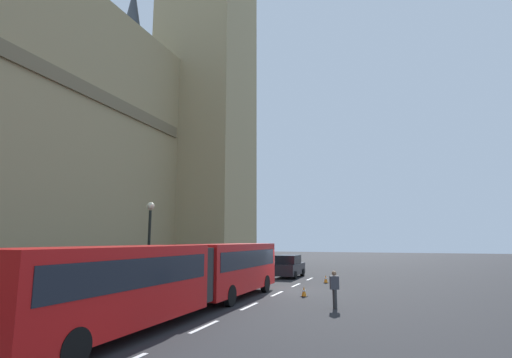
# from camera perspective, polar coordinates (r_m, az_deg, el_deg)

# --- Properties ---
(ground_plane) EXTENTS (160.00, 160.00, 0.00)m
(ground_plane) POSITION_cam_1_polar(r_m,az_deg,el_deg) (24.97, 4.25, -16.20)
(ground_plane) COLOR #262628
(lane_centre_marking) EXTENTS (25.20, 0.16, 0.01)m
(lane_centre_marking) POSITION_cam_1_polar(r_m,az_deg,el_deg) (21.28, 1.30, -17.45)
(lane_centre_marking) COLOR silver
(lane_centre_marking) RESTS_ON ground_plane
(articulated_bus) EXTENTS (18.20, 2.54, 2.90)m
(articulated_bus) POSITION_cam_1_polar(r_m,az_deg,el_deg) (17.51, -10.27, -13.38)
(articulated_bus) COLOR red
(articulated_bus) RESTS_ON ground_plane
(sedan_lead) EXTENTS (4.40, 1.86, 1.85)m
(sedan_lead) POSITION_cam_1_polar(r_m,az_deg,el_deg) (33.44, 4.94, -12.80)
(sedan_lead) COLOR black
(sedan_lead) RESTS_ON ground_plane
(traffic_cone_west) EXTENTS (0.36, 0.36, 0.58)m
(traffic_cone_west) POSITION_cam_1_polar(r_m,az_deg,el_deg) (22.40, 7.14, -16.25)
(traffic_cone_west) COLOR black
(traffic_cone_west) RESTS_ON ground_plane
(traffic_cone_middle) EXTENTS (0.36, 0.36, 0.58)m
(traffic_cone_middle) POSITION_cam_1_polar(r_m,az_deg,el_deg) (29.54, 10.33, -14.42)
(traffic_cone_middle) COLOR black
(traffic_cone_middle) RESTS_ON ground_plane
(street_lamp) EXTENTS (0.44, 0.44, 5.27)m
(street_lamp) POSITION_cam_1_polar(r_m,az_deg,el_deg) (22.88, -15.61, -8.87)
(street_lamp) COLOR black
(street_lamp) RESTS_ON ground_plane
(pedestrian_near_cones) EXTENTS (0.37, 0.46, 1.69)m
(pedestrian_near_cones) POSITION_cam_1_polar(r_m,az_deg,el_deg) (18.77, 11.59, -15.60)
(pedestrian_near_cones) COLOR #333333
(pedestrian_near_cones) RESTS_ON ground_plane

